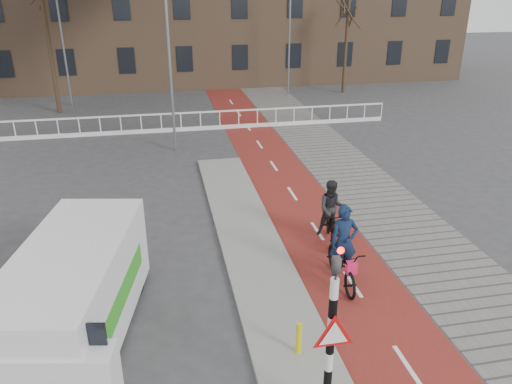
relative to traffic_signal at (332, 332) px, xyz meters
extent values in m
plane|color=#38383A|center=(0.60, 2.02, -1.99)|extent=(120.00, 120.00, 0.00)
cube|color=maroon|center=(2.10, 12.02, -1.98)|extent=(2.50, 60.00, 0.01)
cube|color=slate|center=(4.90, 12.02, -1.98)|extent=(3.00, 60.00, 0.01)
cube|color=gray|center=(-0.10, 6.02, -1.93)|extent=(1.80, 16.00, 0.12)
cylinder|color=black|center=(0.00, 0.02, -0.43)|extent=(0.14, 0.14, 2.88)
imported|color=black|center=(0.00, 0.02, 1.41)|extent=(0.13, 0.16, 0.80)
cylinder|color=#FF0C05|center=(0.00, -0.12, 1.59)|extent=(0.11, 0.02, 0.11)
cylinder|color=#CCC60B|center=(-0.01, 1.72, -1.50)|extent=(0.12, 0.12, 0.73)
imported|color=black|center=(1.82, 4.17, -1.43)|extent=(0.81, 2.13, 1.11)
imported|color=#0F1E3C|center=(1.82, 4.17, -0.78)|extent=(0.72, 0.49, 1.93)
cube|color=#DA1E54|center=(1.84, 3.62, -1.21)|extent=(0.27, 0.18, 0.32)
imported|color=black|center=(2.25, 6.27, -1.43)|extent=(0.89, 1.90, 1.10)
imported|color=black|center=(2.25, 6.27, -0.88)|extent=(0.96, 0.81, 1.72)
cube|color=silver|center=(-4.52, 3.28, -0.82)|extent=(2.97, 5.38, 2.04)
cube|color=green|center=(-5.55, 3.28, -0.92)|extent=(0.64, 3.20, 0.55)
cube|color=green|center=(-3.50, 3.28, -0.92)|extent=(0.64, 3.20, 0.55)
cube|color=black|center=(-4.52, 1.09, -0.42)|extent=(1.81, 0.40, 0.90)
cylinder|color=black|center=(-5.70, 1.75, -1.63)|extent=(0.39, 0.75, 0.71)
cylinder|color=black|center=(-4.00, 1.42, -1.63)|extent=(0.39, 0.75, 0.71)
cylinder|color=black|center=(-5.04, 5.15, -1.63)|extent=(0.39, 0.75, 0.71)
cylinder|color=black|center=(-3.35, 4.82, -1.63)|extent=(0.39, 0.75, 0.71)
cube|color=silver|center=(-4.40, 19.02, -1.04)|extent=(28.00, 0.08, 0.08)
cube|color=silver|center=(-4.40, 19.02, -1.89)|extent=(28.00, 0.10, 0.20)
cylinder|color=black|center=(-8.18, 24.27, 2.16)|extent=(0.24, 0.24, 8.31)
cylinder|color=black|center=(10.12, 26.40, 1.20)|extent=(0.21, 0.21, 6.37)
cylinder|color=slate|center=(-1.85, 15.87, 2.02)|extent=(0.12, 0.12, 8.02)
cylinder|color=slate|center=(-7.72, 25.98, 1.75)|extent=(0.12, 0.12, 7.48)
cylinder|color=slate|center=(6.23, 26.50, 1.63)|extent=(0.12, 0.12, 7.23)
camera|label=1|loc=(-2.48, -6.16, 5.28)|focal=35.00mm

